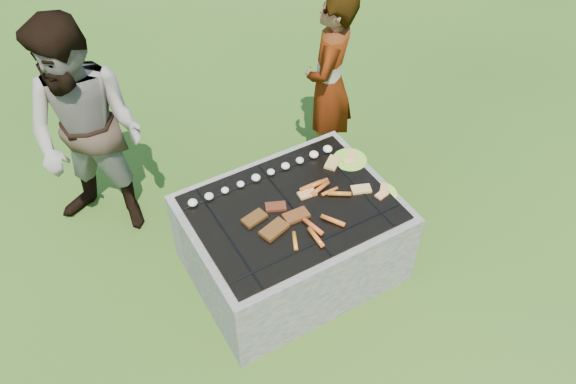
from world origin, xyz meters
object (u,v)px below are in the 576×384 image
plate_far (350,160)px  plate_near (382,193)px  cook (329,85)px  bystander (88,135)px  fire_pit (292,241)px

plate_far → plate_near: bearing=-90.0°
cook → bystander: bearing=-51.9°
fire_pit → plate_far: (0.56, 0.18, 0.33)m
fire_pit → plate_far: bearing=17.8°
plate_near → bystander: (-1.48, 1.23, 0.21)m
plate_near → bystander: bystander is taller
plate_near → bystander: 1.94m
plate_far → plate_near: (-0.00, -0.36, 0.00)m
plate_near → cook: cook is taller
plate_near → cook: 1.05m
plate_far → bystander: size_ratio=0.16×
plate_far → bystander: 1.73m
plate_far → cook: (0.25, 0.65, 0.13)m
fire_pit → plate_near: 0.67m
fire_pit → bystander: bearing=131.3°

